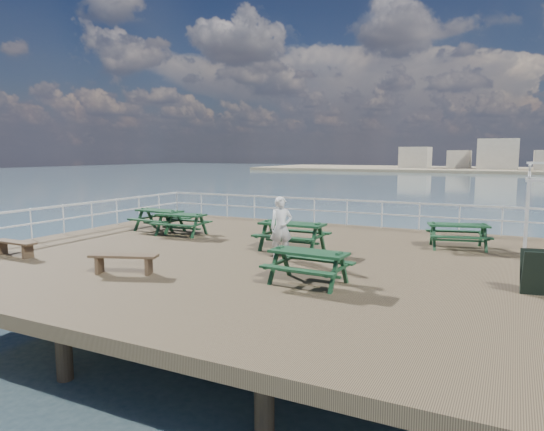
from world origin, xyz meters
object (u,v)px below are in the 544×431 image
at_px(picnic_table_b, 292,230).
at_px(flat_bench_far, 124,259).
at_px(picnic_table_a, 181,220).
at_px(picnic_table_e, 308,260).
at_px(picnic_table_d, 159,216).
at_px(flat_bench_near, 14,245).
at_px(picnic_table_c, 458,231).
at_px(person, 281,228).

distance_m(picnic_table_b, flat_bench_far, 5.25).
relative_size(picnic_table_a, picnic_table_e, 1.03).
bearing_deg(picnic_table_a, picnic_table_e, -35.93).
height_order(picnic_table_a, picnic_table_d, picnic_table_d).
height_order(picnic_table_d, picnic_table_e, picnic_table_d).
bearing_deg(picnic_table_e, flat_bench_near, -170.37).
distance_m(picnic_table_a, flat_bench_far, 5.86).
xyz_separation_m(picnic_table_b, picnic_table_c, (4.58, 2.65, -0.06)).
bearing_deg(person, picnic_table_d, 122.95).
xyz_separation_m(picnic_table_e, person, (-1.75, 2.22, 0.33)).
bearing_deg(picnic_table_e, picnic_table_b, 122.56).
distance_m(picnic_table_b, picnic_table_d, 6.28).
bearing_deg(flat_bench_far, picnic_table_d, 101.22).
height_order(picnic_table_a, person, person).
bearing_deg(picnic_table_b, picnic_table_a, 170.71).
bearing_deg(picnic_table_b, flat_bench_far, -119.11).
relative_size(picnic_table_d, picnic_table_e, 1.10).
relative_size(picnic_table_d, flat_bench_near, 1.30).
bearing_deg(picnic_table_b, picnic_table_d, 169.43).
distance_m(picnic_table_c, picnic_table_d, 10.85).
relative_size(picnic_table_b, flat_bench_near, 1.29).
distance_m(picnic_table_a, person, 5.42).
xyz_separation_m(picnic_table_a, flat_bench_far, (2.29, -5.38, -0.20)).
bearing_deg(picnic_table_d, person, -14.89).
xyz_separation_m(picnic_table_d, flat_bench_far, (3.61, -5.74, -0.23)).
relative_size(picnic_table_a, picnic_table_d, 0.94).
bearing_deg(flat_bench_near, picnic_table_b, 33.38).
bearing_deg(picnic_table_c, flat_bench_near, -163.29).
relative_size(picnic_table_c, flat_bench_far, 1.23).
height_order(picnic_table_d, person, person).
height_order(picnic_table_c, picnic_table_e, picnic_table_c).
bearing_deg(flat_bench_far, picnic_table_b, 39.87).
height_order(picnic_table_c, person, person).
bearing_deg(flat_bench_near, picnic_table_e, 7.48).
bearing_deg(picnic_table_c, flat_bench_far, -149.61).
bearing_deg(picnic_table_d, flat_bench_far, -52.59).
bearing_deg(picnic_table_b, person, -81.12).
bearing_deg(flat_bench_near, picnic_table_a, 69.20).
bearing_deg(flat_bench_far, picnic_table_c, 24.45).
distance_m(picnic_table_a, picnic_table_e, 7.98).
bearing_deg(picnic_table_d, picnic_table_b, -5.41).
distance_m(picnic_table_c, person, 5.83).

